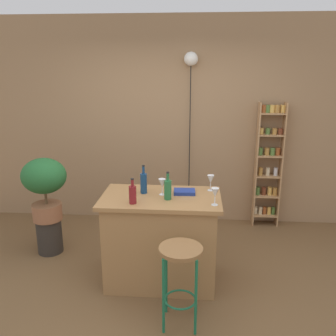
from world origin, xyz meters
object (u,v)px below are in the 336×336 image
at_px(spice_shelf, 269,163).
at_px(wine_glass_left, 215,193).
at_px(bottle_wine_red, 144,183).
at_px(pendant_globe_light, 191,64).
at_px(wine_glass_right, 162,183).
at_px(plant_stool, 50,235).
at_px(cookbook, 184,192).
at_px(bottle_soda_blue, 133,194).
at_px(potted_plant, 44,183).
at_px(bottle_spirits_clear, 168,189).
at_px(wine_glass_center, 211,180).
at_px(bar_stool, 181,267).

distance_m(spice_shelf, wine_glass_left, 1.87).
bearing_deg(bottle_wine_red, pendant_globe_light, 73.83).
distance_m(wine_glass_left, wine_glass_right, 0.56).
xyz_separation_m(plant_stool, cookbook, (1.61, -0.39, 0.73)).
distance_m(wine_glass_right, pendant_globe_light, 1.89).
distance_m(spice_shelf, cookbook, 1.76).
distance_m(spice_shelf, bottle_soda_blue, 2.31).
height_order(potted_plant, wine_glass_left, potted_plant).
bearing_deg(wine_glass_left, bottle_spirits_clear, 165.22).
bearing_deg(potted_plant, pendant_globe_light, 32.81).
height_order(spice_shelf, pendant_globe_light, pendant_globe_light).
height_order(wine_glass_left, pendant_globe_light, pendant_globe_light).
relative_size(spice_shelf, wine_glass_left, 10.37).
relative_size(potted_plant, cookbook, 3.52).
bearing_deg(wine_glass_left, pendant_globe_light, 98.92).
height_order(bottle_soda_blue, wine_glass_center, bottle_soda_blue).
height_order(spice_shelf, plant_stool, spice_shelf).
bearing_deg(spice_shelf, wine_glass_right, -132.04).
bearing_deg(bar_stool, bottle_spirits_clear, 104.93).
distance_m(bar_stool, bottle_soda_blue, 0.80).
relative_size(plant_stool, bottle_spirits_clear, 1.54).
bearing_deg(potted_plant, bottle_spirits_clear, -21.07).
bearing_deg(wine_glass_center, bottle_wine_red, -168.82).
height_order(plant_stool, bottle_spirits_clear, bottle_spirits_clear).
bearing_deg(bar_stool, wine_glass_left, 57.85).
relative_size(potted_plant, bottle_wine_red, 2.54).
bearing_deg(potted_plant, wine_glass_right, -17.61).
bearing_deg(bar_stool, bottle_wine_red, 119.24).
bearing_deg(wine_glass_right, bottle_soda_blue, -134.70).
xyz_separation_m(wine_glass_center, wine_glass_right, (-0.48, -0.16, 0.00)).
bearing_deg(cookbook, spice_shelf, 49.56).
bearing_deg(potted_plant, bottle_soda_blue, -31.29).
height_order(bottle_wine_red, wine_glass_right, bottle_wine_red).
bearing_deg(wine_glass_right, bar_stool, -72.54).
height_order(potted_plant, bottle_soda_blue, bottle_soda_blue).
height_order(spice_shelf, wine_glass_center, spice_shelf).
xyz_separation_m(bottle_wine_red, pendant_globe_light, (0.42, 1.46, 1.15)).
distance_m(potted_plant, bottle_wine_red, 1.28).
height_order(spice_shelf, bottle_spirits_clear, spice_shelf).
xyz_separation_m(potted_plant, bottle_wine_red, (1.21, -0.41, 0.17)).
bearing_deg(bar_stool, spice_shelf, 63.11).
bearing_deg(pendant_globe_light, bottle_soda_blue, -105.54).
xyz_separation_m(plant_stool, wine_glass_right, (1.39, -0.44, 0.83)).
height_order(spice_shelf, wine_glass_right, spice_shelf).
bearing_deg(spice_shelf, wine_glass_left, -115.36).
relative_size(spice_shelf, pendant_globe_light, 0.73).
relative_size(potted_plant, wine_glass_left, 4.50).
distance_m(bottle_spirits_clear, bottle_soda_blue, 0.34).
distance_m(bar_stool, cookbook, 0.85).
relative_size(cookbook, pendant_globe_light, 0.09).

